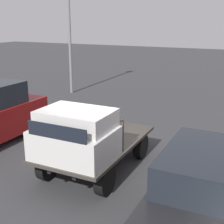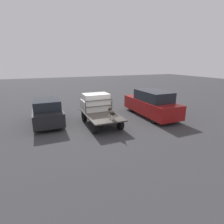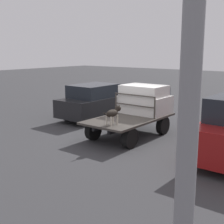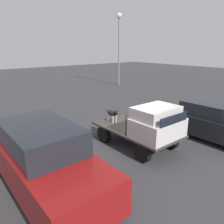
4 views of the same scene
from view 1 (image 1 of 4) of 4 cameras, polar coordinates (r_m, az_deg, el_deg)
ground_plane at (r=9.04m, az=-2.64°, el=-10.03°), size 80.00×80.00×0.00m
flatbed_truck at (r=8.80m, az=-2.69°, el=-6.65°), size 3.80×2.02×0.79m
truck_cab at (r=7.64m, az=-6.75°, el=-4.24°), size 1.44×1.90×1.17m
truck_headboard at (r=8.24m, az=-3.90°, el=-2.49°), size 0.04×1.90×0.86m
dog at (r=9.76m, az=-0.21°, el=-0.35°), size 0.97×0.26×0.67m
parked_sedan at (r=6.28m, az=16.74°, el=-14.73°), size 4.07×1.83×1.73m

